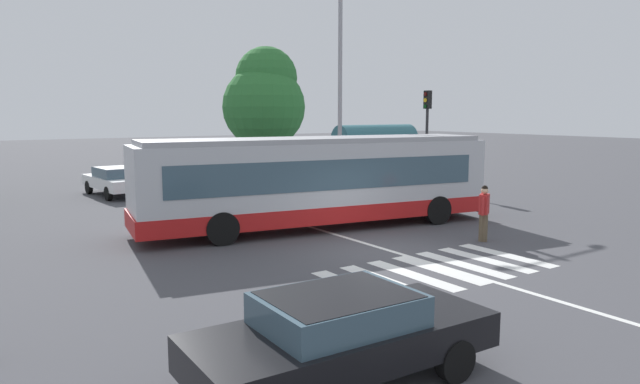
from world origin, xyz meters
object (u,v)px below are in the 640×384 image
Objects in this scene: city_transit_bus at (318,181)px; traffic_light_far_corner at (427,124)px; parked_car_black at (218,173)px; parked_car_white at (116,180)px; foreground_sedan at (342,333)px; twin_arm_street_lamp at (340,68)px; bus_stop_shelter at (375,140)px; parked_car_blue at (169,176)px; pedestrian_crossing_street at (484,210)px; background_tree_right at (265,98)px.

city_transit_bus is 2.52× the size of traffic_light_far_corner.
traffic_light_far_corner reaches higher than parked_car_black.
foreground_sedan is at bearing -96.49° from parked_car_white.
city_transit_bus reaches higher than parked_car_black.
foreground_sedan is 0.47× the size of twin_arm_street_lamp.
bus_stop_shelter is at bearing 108.68° from traffic_light_far_corner.
parked_car_black is (2.64, 0.04, 0.00)m from parked_car_blue.
parked_car_white is 0.96× the size of bus_stop_shelter.
traffic_light_far_corner is (16.06, 14.68, 2.56)m from foreground_sedan.
twin_arm_street_lamp is (9.19, -5.24, 5.20)m from parked_car_white.
parked_car_black is (7.65, 21.43, 0.00)m from foreground_sedan.
pedestrian_crossing_street is at bearing -126.19° from traffic_light_far_corner.
pedestrian_crossing_street is 0.22× the size of background_tree_right.
bus_stop_shelter is at bearing -71.67° from background_tree_right.
pedestrian_crossing_street reaches higher than foreground_sedan.
city_transit_bus is 2.76× the size of foreground_sedan.
parked_car_white is (2.41, 21.23, 0.00)m from foreground_sedan.
city_transit_bus is 2.71× the size of parked_car_white.
background_tree_right reaches higher than parked_car_black.
foreground_sedan is 21.91m from traffic_light_far_corner.
parked_car_black is (5.24, 0.20, 0.00)m from parked_car_white.
background_tree_right is at bearing 21.34° from parked_car_white.
foreground_sedan is 23.21m from bus_stop_shelter.
background_tree_right reaches higher than foreground_sedan.
city_transit_bus is 7.29× the size of pedestrian_crossing_street.
parked_car_blue is 10.90m from bus_stop_shelter.
foreground_sedan is at bearing -122.12° from city_transit_bus.
background_tree_right is at bearing 37.48° from parked_car_black.
foreground_sedan is at bearing -137.57° from traffic_light_far_corner.
bus_stop_shelter is (12.67, -3.68, 1.65)m from parked_car_white.
parked_car_white and parked_car_black have the same top height.
background_tree_right is (-2.53, 7.64, 2.34)m from bus_stop_shelter.
twin_arm_street_lamp reaches higher than parked_car_white.
pedestrian_crossing_street is 16.46m from parked_car_black.
pedestrian_crossing_street is 20.82m from background_tree_right.
traffic_light_far_corner is at bearing -71.57° from background_tree_right.
parked_car_blue is at bearing 94.85° from city_transit_bus.
parked_car_white is 2.61m from parked_car_blue.
parked_car_blue is 0.99× the size of parked_car_black.
bus_stop_shelter reaches higher than foreground_sedan.
traffic_light_far_corner is at bearing 26.88° from city_transit_bus.
background_tree_right reaches higher than traffic_light_far_corner.
pedestrian_crossing_street is 17.49m from parked_car_white.
foreground_sedan is at bearing -103.20° from parked_car_blue.
parked_car_black is at bearing 70.35° from foreground_sedan.
background_tree_right is (6.54, 15.61, 3.17)m from city_transit_bus.
foreground_sedan is 0.91× the size of traffic_light_far_corner.
parked_car_white is (-3.60, 11.64, -0.82)m from city_transit_bus.
foreground_sedan is 0.57× the size of background_tree_right.
twin_arm_street_lamp reaches higher than parked_car_black.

